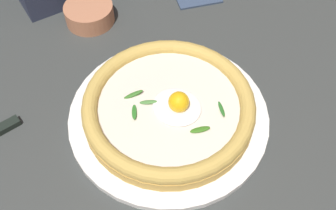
{
  "coord_description": "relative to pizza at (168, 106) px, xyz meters",
  "views": [
    {
      "loc": [
        0.21,
        -0.28,
        0.5
      ],
      "look_at": [
        -0.0,
        -0.02,
        0.03
      ],
      "focal_mm": 40.49,
      "sensor_mm": 36.0,
      "label": 1
    }
  ],
  "objects": [
    {
      "name": "pizza_plate",
      "position": [
        -0.0,
        -0.0,
        -0.02
      ],
      "size": [
        0.31,
        0.31,
        0.01
      ],
      "primitive_type": "cylinder",
      "color": "white",
      "rests_on": "ground"
    },
    {
      "name": "ground_plane",
      "position": [
        0.0,
        0.02,
        -0.05
      ],
      "size": [
        2.4,
        2.4,
        0.03
      ],
      "primitive_type": "cube",
      "color": "#353938",
      "rests_on": "ground"
    },
    {
      "name": "pizza",
      "position": [
        0.0,
        0.0,
        0.0
      ],
      "size": [
        0.26,
        0.26,
        0.05
      ],
      "color": "gold",
      "rests_on": "pizza_plate"
    },
    {
      "name": "side_bowl",
      "position": [
        -0.26,
        0.09,
        -0.01
      ],
      "size": [
        0.09,
        0.09,
        0.04
      ],
      "primitive_type": "cylinder",
      "color": "#B97553",
      "rests_on": "ground"
    }
  ]
}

